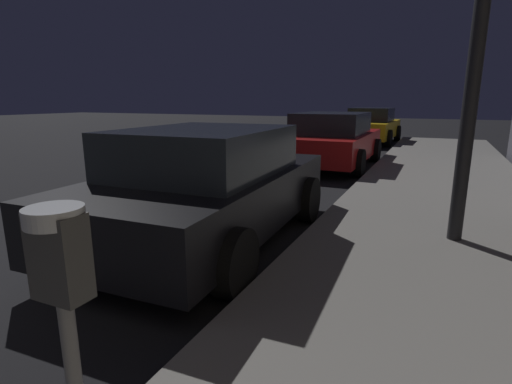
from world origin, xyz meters
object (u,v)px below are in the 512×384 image
Objects in this scene: parking_meter at (64,294)px; car_yellow_cab at (371,126)px; car_red at (332,140)px; car_black at (208,186)px.

parking_meter is 16.19m from car_yellow_cab.
parking_meter and car_red have the same top height.
car_red is at bearing -89.99° from car_yellow_cab.
car_black is 0.97× the size of car_red.
car_black is 6.30m from car_red.
parking_meter is at bearing -84.82° from car_yellow_cab.
car_yellow_cab is at bearing 90.01° from car_red.
car_yellow_cab is (-1.46, 16.12, -0.42)m from parking_meter.
car_red is at bearing 98.66° from parking_meter.
parking_meter is 0.31× the size of car_black.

